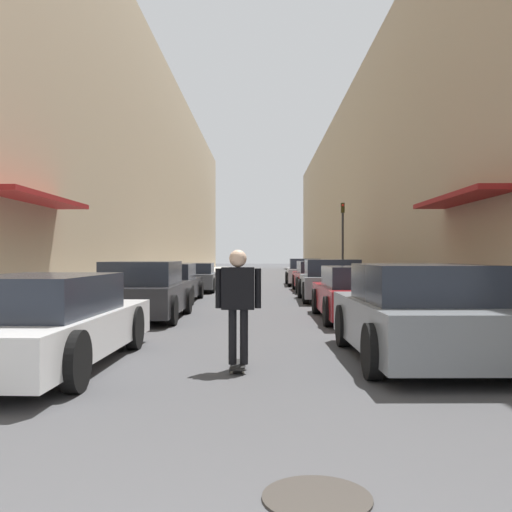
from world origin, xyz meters
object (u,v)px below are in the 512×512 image
Objects in this scene: parked_car_right_4 at (304,272)px; manhole_cover at (317,498)px; parked_car_left_3 at (195,277)px; parked_car_left_1 at (144,292)px; traffic_light at (343,235)px; parked_car_left_2 at (170,283)px; parked_car_right_2 at (331,281)px; parked_car_right_1 at (360,294)px; parked_car_right_0 at (419,315)px; skateboarder at (238,296)px; parked_car_right_3 at (318,277)px; parked_car_left_0 at (47,323)px.

manhole_cover is at bearing -94.07° from parked_car_right_4.
parked_car_left_1 is at bearing -89.81° from parked_car_left_3.
parked_car_left_3 is 1.09× the size of traffic_light.
parked_car_left_2 is 5.40m from parked_car_right_2.
parked_car_right_2 reaches higher than parked_car_left_3.
parked_car_left_3 is 0.94× the size of parked_car_right_1.
manhole_cover is (-1.93, -4.69, -0.67)m from parked_car_right_0.
parked_car_right_1 is 6.53m from skateboarder.
parked_car_right_3 is at bearing 45.15° from parked_car_left_2.
parked_car_right_0 is (5.34, -10.58, 0.07)m from parked_car_left_2.
parked_car_left_1 is at bearing 133.46° from parked_car_right_0.
parked_car_right_0 is 5.97× the size of manhole_cover.
parked_car_left_3 is 5.93× the size of manhole_cover.
skateboarder is at bearing -76.25° from parked_car_left_2.
parked_car_left_0 is at bearing -174.17° from parked_car_right_0.
parked_car_right_3 is at bearing 80.83° from skateboarder.
parked_car_left_2 is 5.49m from parked_car_left_3.
parked_car_right_0 is at bearing 67.63° from manhole_cover.
parked_car_right_1 is (5.28, 5.87, -0.00)m from parked_car_left_0.
parked_car_right_0 is at bearing -46.54° from parked_car_left_1.
skateboarder reaches higher than parked_car_right_0.
parked_car_right_0 reaches higher than parked_car_right_1.
parked_car_right_1 is (5.23, -10.74, 0.03)m from parked_car_left_3.
parked_car_left_0 is 1.19× the size of parked_car_right_2.
manhole_cover is at bearing -101.22° from parked_car_right_1.
parked_car_left_1 reaches higher than parked_car_left_2.
parked_car_right_3 is at bearing 84.43° from manhole_cover.
parked_car_left_0 is 16.60m from parked_car_left_3.
parked_car_right_3 is at bearing -88.00° from parked_car_right_4.
parked_car_right_0 is at bearing -94.50° from traffic_light.
parked_car_right_1 is 1.04× the size of parked_car_right_4.
parked_car_right_3 reaches higher than parked_car_right_1.
parked_car_right_3 is 16.88m from skateboarder.
parked_car_left_1 is 7.46m from parked_car_right_0.
parked_car_left_0 is at bearing -103.29° from parked_car_right_4.
parked_car_right_4 is (-0.18, 5.16, 0.03)m from parked_car_right_3.
parked_car_left_3 is at bearing 107.83° from parked_car_right_0.
parked_car_left_1 is 0.90× the size of parked_car_left_2.
parked_car_right_2 is 2.49× the size of skateboarder.
parked_car_right_0 is 5.12m from manhole_cover.
skateboarder is 0.42× the size of traffic_light.
parked_car_left_2 is (-0.21, 5.17, -0.06)m from parked_car_left_1.
parked_car_right_0 is 1.00× the size of parked_car_right_3.
parked_car_right_1 reaches higher than parked_car_left_2.
parked_car_left_1 is 10.65m from parked_car_left_3.
parked_car_left_1 reaches higher than parked_car_right_4.
parked_car_left_3 is at bearing 98.75° from skateboarder.
skateboarder is (-2.60, -0.63, 0.31)m from parked_car_right_0.
parked_car_left_0 is 11.11m from parked_car_left_2.
parked_car_left_2 is at bearing -133.92° from traffic_light.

